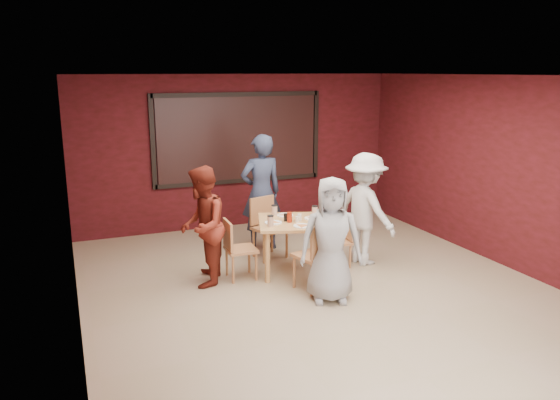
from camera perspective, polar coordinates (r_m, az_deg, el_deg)
name	(u,v)px	position (r m, az deg, el deg)	size (l,w,h in m)	color
floor	(320,291)	(7.36, 4.25, -9.51)	(7.00, 7.00, 0.00)	tan
window_blinds	(239,138)	(10.06, -4.31, 6.45)	(3.00, 0.02, 1.50)	black
dining_table	(293,227)	(7.81, 1.39, -2.85)	(1.23, 1.23, 0.92)	#DDA65A
chair_front	(318,253)	(7.19, 3.99, -5.50)	(0.56, 0.56, 0.95)	#B57046
chair_back	(267,224)	(8.52, -1.37, -2.47)	(0.57, 0.57, 0.94)	#B57046
chair_left	(236,246)	(7.64, -4.62, -4.80)	(0.42, 0.42, 0.85)	#B57046
chair_right	(341,238)	(8.18, 6.40, -3.95)	(0.39, 0.39, 0.77)	#B57046
diner_front	(331,240)	(6.85, 5.36, -4.19)	(0.78, 0.51, 1.60)	#9E9E9E
diner_back	(261,193)	(8.78, -1.99, 0.78)	(0.69, 0.45, 1.89)	#2D3650
diner_left	(202,226)	(7.41, -8.12, -2.75)	(0.79, 0.62, 1.63)	maroon
diner_right	(365,209)	(8.24, 8.91, -0.95)	(1.09, 0.63, 1.69)	silver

